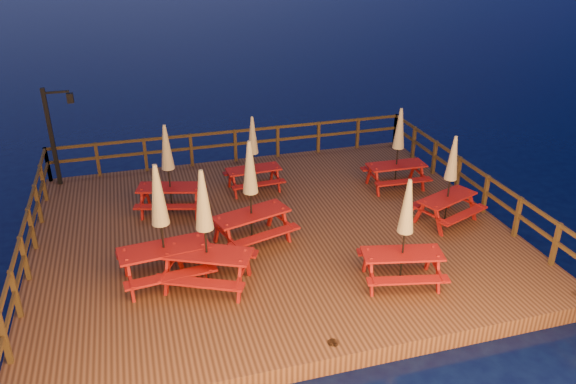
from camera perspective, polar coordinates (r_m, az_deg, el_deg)
name	(u,v)px	position (r m, az deg, el deg)	size (l,w,h in m)	color
ground	(273,242)	(14.94, -1.57, -5.09)	(500.00, 500.00, 0.00)	black
deck	(273,235)	(14.84, -1.58, -4.43)	(12.00, 10.00, 0.40)	#402414
deck_piles	(273,252)	(15.10, -1.56, -6.07)	(11.44, 9.44, 1.40)	#352510
railing	(256,176)	(15.94, -3.25, 1.67)	(11.80, 9.75, 1.10)	#352510
lamp_post	(56,128)	(17.98, -22.54, 6.06)	(0.85, 0.18, 3.00)	black
picnic_table_0	(161,223)	(12.31, -12.79, -3.07)	(2.12, 1.81, 2.80)	maroon
picnic_table_1	(398,147)	(16.84, 11.11, 4.48)	(1.77, 1.48, 2.48)	maroon
picnic_table_2	(168,168)	(15.38, -12.07, 2.40)	(2.09, 1.87, 2.52)	maroon
picnic_table_3	(205,228)	(11.98, -8.45, -3.62)	(2.43, 2.27, 2.76)	maroon
picnic_table_4	(450,178)	(15.15, 16.16, 1.34)	(2.08, 1.91, 2.42)	maroon
picnic_table_5	(405,231)	(12.27, 11.79, -3.89)	(2.02, 1.78, 2.50)	maroon
picnic_table_6	(251,192)	(13.53, -3.82, 0.05)	(2.25, 2.02, 2.69)	maroon
picnic_table_7	(253,153)	(16.44, -3.57, 4.01)	(1.67, 1.40, 2.28)	maroon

